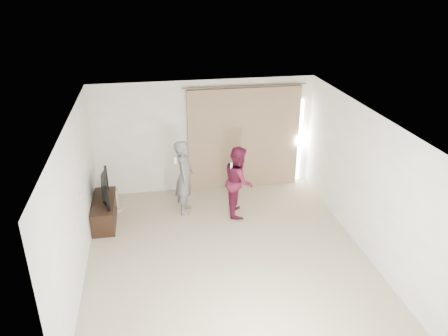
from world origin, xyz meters
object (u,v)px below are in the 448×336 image
Objects in this scene: tv_console at (105,211)px; tv at (102,188)px; person_woman at (239,181)px; person_man at (184,177)px.

tv_console is 1.30× the size of tv.
person_man is at bearing 166.74° from person_woman.
person_woman is (1.11, -0.26, -0.06)m from person_man.
person_man is (1.68, 0.13, 0.57)m from tv_console.
tv is at bearing 177.31° from person_woman.
person_woman reaches higher than tv.
tv_console is 0.52m from tv.
tv_console is at bearing -175.58° from person_man.
person_man reaches higher than tv_console.
tv_console is 0.78× the size of person_man.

